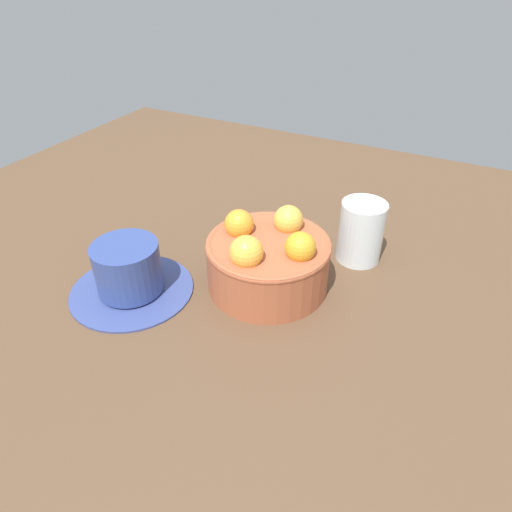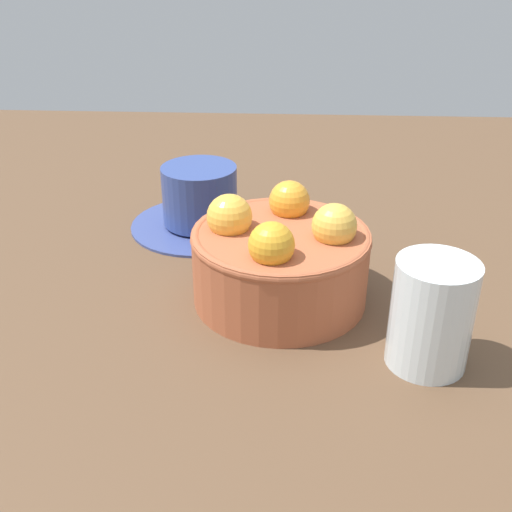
% 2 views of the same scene
% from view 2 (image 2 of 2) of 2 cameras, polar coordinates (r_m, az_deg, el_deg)
% --- Properties ---
extents(ground_plane, '(1.35, 1.15, 0.05)m').
position_cam_2_polar(ground_plane, '(0.61, 2.15, -5.73)').
color(ground_plane, brown).
extents(terracotta_bowl, '(0.17, 0.17, 0.10)m').
position_cam_2_polar(terracotta_bowl, '(0.58, 2.25, -0.17)').
color(terracotta_bowl, '#AD5938').
rests_on(terracotta_bowl, ground_plane).
extents(coffee_cup, '(0.17, 0.17, 0.07)m').
position_cam_2_polar(coffee_cup, '(0.73, -5.20, 5.03)').
color(coffee_cup, '#3A4988').
rests_on(coffee_cup, ground_plane).
extents(water_glass, '(0.07, 0.07, 0.09)m').
position_cam_2_polar(water_glass, '(0.51, 15.95, -5.21)').
color(water_glass, silver).
rests_on(water_glass, ground_plane).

